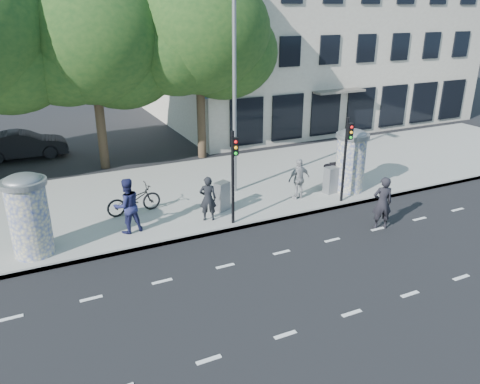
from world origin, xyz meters
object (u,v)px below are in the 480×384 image
street_lamp (235,80)px  man_road (382,203)px  traffic_pole_near (233,169)px  cabinet_right (331,180)px  cabinet_left (222,196)px  ad_column_right (351,159)px  traffic_pole_far (346,151)px  ad_column_left (28,213)px  ped_e (299,179)px  bicycle (134,200)px  car_mid (23,145)px  ped_f (344,167)px  ped_b (208,199)px  ped_c (127,206)px

street_lamp → man_road: bearing=-57.2°
traffic_pole_near → cabinet_right: 5.26m
cabinet_left → cabinet_right: bearing=-25.8°
ad_column_right → traffic_pole_far: size_ratio=0.78×
cabinet_right → ad_column_left: bearing=173.2°
ped_e → man_road: size_ratio=0.87×
bicycle → cabinet_right: size_ratio=1.86×
street_lamp → ped_e: (1.98, -1.81, -3.80)m
ad_column_left → ad_column_right: size_ratio=1.00×
ped_e → ad_column_left: bearing=-0.8°
cabinet_left → car_mid: car_mid is taller
traffic_pole_far → ped_f: (0.93, 1.21, -1.12)m
ped_b → cabinet_right: (5.64, 0.32, -0.28)m
man_road → cabinet_right: size_ratio=1.74×
ped_c → bicycle: (0.55, 1.50, -0.43)m
traffic_pole_far → ped_b: traffic_pole_far is taller
ad_column_left → car_mid: ad_column_left is taller
traffic_pole_far → ped_e: 2.15m
ad_column_right → bicycle: (-8.80, 1.55, -0.84)m
street_lamp → ped_f: street_lamp is taller
ad_column_right → ped_e: size_ratio=1.57×
ad_column_left → man_road: size_ratio=1.37×
ped_c → man_road: (8.27, -3.27, -0.16)m
ped_b → car_mid: bearing=-44.2°
street_lamp → man_road: size_ratio=4.13×
car_mid → cabinet_right: bearing=-133.6°
traffic_pole_near → traffic_pole_far: same height
bicycle → car_mid: size_ratio=0.48×
ped_e → traffic_pole_far: bearing=141.5°
ad_column_right → ped_f: ad_column_right is taller
ped_e → cabinet_left: (-3.26, 0.28, -0.28)m
ad_column_right → ped_b: 6.54m
traffic_pole_far → ped_e: size_ratio=2.01×
traffic_pole_far → ad_column_right: bearing=42.2°
bicycle → ped_b: bearing=-133.3°
ped_f → car_mid: ped_f is taller
ped_e → cabinet_right: size_ratio=1.52×
traffic_pole_near → traffic_pole_far: size_ratio=1.00×
ad_column_left → cabinet_right: 11.56m
ped_e → bicycle: (-6.37, 1.43, -0.30)m
ped_e → ped_f: 2.37m
ped_c → bicycle: bearing=-119.5°
bicycle → cabinet_right: 8.06m
traffic_pole_near → ped_b: bearing=136.4°
man_road → cabinet_right: 3.33m
traffic_pole_near → cabinet_right: (4.93, 0.99, -1.52)m
ad_column_right → bicycle: size_ratio=1.28×
street_lamp → cabinet_left: 4.55m
ped_c → traffic_pole_near: bearing=155.6°
traffic_pole_near → ped_c: 3.84m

